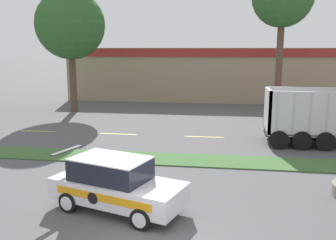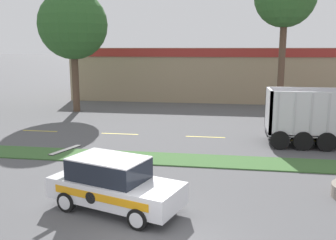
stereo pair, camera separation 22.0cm
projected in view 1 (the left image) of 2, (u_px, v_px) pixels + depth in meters
name	position (u px, v px, depth m)	size (l,w,h in m)	color
grass_verge	(182.00, 160.00, 18.06)	(120.00, 2.05, 0.06)	#3D6633
centre_line_2	(38.00, 131.00, 24.35)	(2.40, 0.14, 0.01)	yellow
centre_line_3	(118.00, 134.00, 23.59)	(2.40, 0.14, 0.01)	yellow
centre_line_4	(204.00, 137.00, 22.83)	(2.40, 0.14, 0.01)	yellow
centre_line_5	(296.00, 140.00, 22.07)	(2.40, 0.14, 0.01)	yellow
rally_car	(116.00, 184.00, 12.39)	(4.81, 3.14, 1.81)	white
store_building_backdrop	(215.00, 72.00, 41.87)	(29.84, 12.10, 5.35)	#9E896B
tree_behind_left	(70.00, 18.00, 30.53)	(5.67, 5.67, 11.48)	brown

